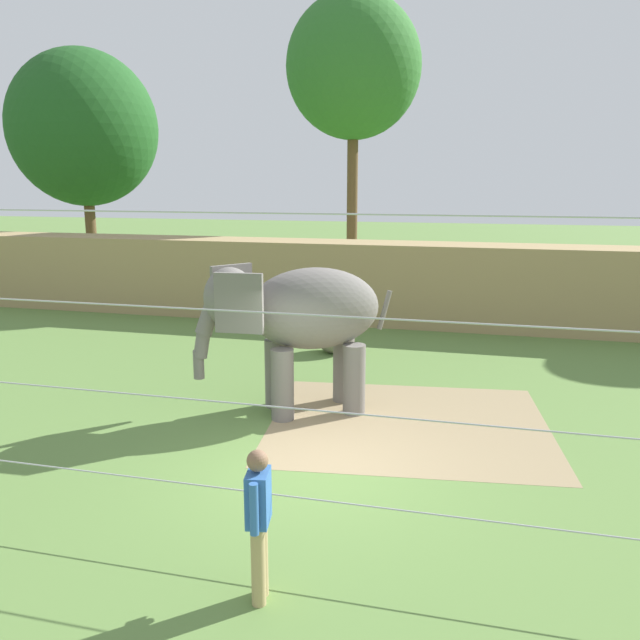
# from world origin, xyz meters

# --- Properties ---
(ground_plane) EXTENTS (120.00, 120.00, 0.00)m
(ground_plane) POSITION_xyz_m (0.00, 0.00, 0.00)
(ground_plane) COLOR #5B7F3D
(dirt_patch) EXTENTS (5.43, 4.96, 0.01)m
(dirt_patch) POSITION_xyz_m (1.18, 2.17, 0.00)
(dirt_patch) COLOR #937F5B
(dirt_patch) RESTS_ON ground
(embankment_wall) EXTENTS (36.00, 1.80, 2.47)m
(embankment_wall) POSITION_xyz_m (0.00, 10.58, 1.23)
(embankment_wall) COLOR tan
(embankment_wall) RESTS_ON ground
(elephant) EXTENTS (3.45, 2.58, 2.80)m
(elephant) POSITION_xyz_m (-0.92, 2.33, 1.85)
(elephant) COLOR slate
(elephant) RESTS_ON ground
(enrichment_ball) EXTENTS (0.93, 0.93, 0.93)m
(enrichment_ball) POSITION_xyz_m (-1.27, 6.64, 0.47)
(enrichment_ball) COLOR gray
(enrichment_ball) RESTS_ON ground
(cable_fence) EXTENTS (12.57, 0.20, 4.13)m
(cable_fence) POSITION_xyz_m (0.00, -2.36, 2.08)
(cable_fence) COLOR brown
(cable_fence) RESTS_ON ground
(zookeeper) EXTENTS (0.28, 0.58, 1.67)m
(zookeeper) POSITION_xyz_m (0.26, -3.22, 0.93)
(zookeeper) COLOR tan
(zookeeper) RESTS_ON ground
(tree_left_of_centre) EXTENTS (6.03, 6.03, 9.59)m
(tree_left_of_centre) POSITION_xyz_m (-13.99, 15.51, 6.41)
(tree_left_of_centre) COLOR brown
(tree_left_of_centre) RESTS_ON ground
(tree_behind_wall) EXTENTS (5.35, 5.35, 11.53)m
(tree_behind_wall) POSITION_xyz_m (-3.05, 17.61, 8.68)
(tree_behind_wall) COLOR brown
(tree_behind_wall) RESTS_ON ground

